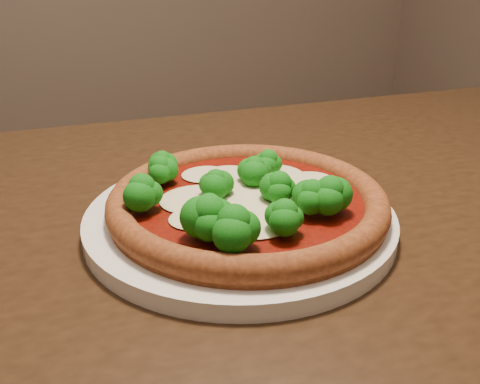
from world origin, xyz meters
name	(u,v)px	position (x,y,z in m)	size (l,w,h in m)	color
dining_table	(252,273)	(0.15, -0.14, 0.65)	(1.31, 0.80, 0.75)	black
plate	(240,219)	(0.11, -0.19, 0.76)	(0.32, 0.32, 0.02)	silver
pizza	(246,200)	(0.11, -0.20, 0.78)	(0.29, 0.29, 0.06)	brown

